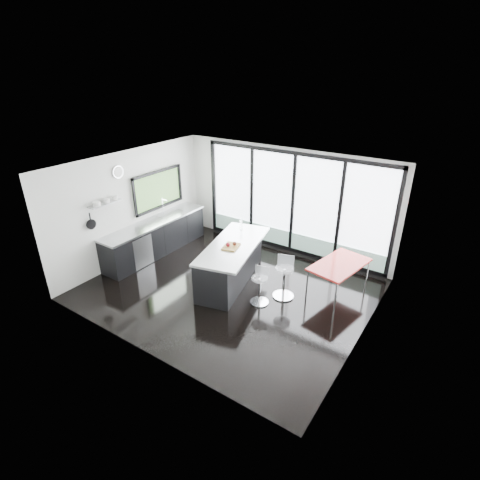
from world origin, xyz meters
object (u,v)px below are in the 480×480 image
Objects in this scene: island at (231,262)px; red_table at (338,279)px; bar_stool_near at (260,290)px; bar_stool_far at (284,282)px.

island reaches higher than red_table.
island is 1.11m from bar_stool_near.
island is at bearing 147.46° from bar_stool_near.
bar_stool_near is 0.86× the size of bar_stool_far.
bar_stool_far is at bearing 4.33° from island.
red_table is (1.24, 1.27, 0.06)m from bar_stool_near.
bar_stool_near is 1.78m from red_table.
island is 1.81× the size of red_table.
red_table is at bearing 19.22° from bar_stool_far.
red_table is (0.93, 0.78, 0.01)m from bar_stool_far.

